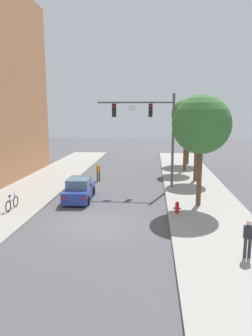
# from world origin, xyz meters

# --- Properties ---
(ground_plane) EXTENTS (120.00, 120.00, 0.00)m
(ground_plane) POSITION_xyz_m (0.00, 0.00, 0.00)
(ground_plane) COLOR #4C4C51
(sidewalk_right) EXTENTS (5.00, 60.00, 0.15)m
(sidewalk_right) POSITION_xyz_m (6.50, 0.00, 0.07)
(sidewalk_right) COLOR #99968E
(sidewalk_right) RESTS_ON ground
(traffic_signal_mast) EXTENTS (6.18, 0.38, 7.50)m
(traffic_signal_mast) POSITION_xyz_m (2.88, 8.64, 5.32)
(traffic_signal_mast) COLOR #514C47
(traffic_signal_mast) RESTS_ON sidewalk_right
(car_lead_blue) EXTENTS (2.01, 4.32, 1.60)m
(car_lead_blue) POSITION_xyz_m (-2.18, 4.66, 0.72)
(car_lead_blue) COLOR navy
(car_lead_blue) RESTS_ON ground
(pedestrian_crossing_road) EXTENTS (0.36, 0.22, 1.64)m
(pedestrian_crossing_road) POSITION_xyz_m (-1.89, 10.81, 0.91)
(pedestrian_crossing_road) COLOR brown
(pedestrian_crossing_road) RESTS_ON ground
(pedestrian_sidewalk_right_walker) EXTENTS (0.36, 0.22, 1.64)m
(pedestrian_sidewalk_right_walker) POSITION_xyz_m (7.03, -3.81, 1.06)
(pedestrian_sidewalk_right_walker) COLOR #333338
(pedestrian_sidewalk_right_walker) RESTS_ON sidewalk_right
(bicycle_leaning) EXTENTS (0.12, 1.77, 0.98)m
(bicycle_leaning) POSITION_xyz_m (-5.75, 1.62, 0.54)
(bicycle_leaning) COLOR black
(bicycle_leaning) RESTS_ON sidewalk_left
(fire_hydrant) EXTENTS (0.48, 0.24, 0.72)m
(fire_hydrant) POSITION_xyz_m (4.54, 1.81, 0.51)
(fire_hydrant) COLOR red
(fire_hydrant) RESTS_ON sidewalk_right
(street_tree_nearest) EXTENTS (3.73, 3.73, 7.13)m
(street_tree_nearest) POSITION_xyz_m (6.04, 3.60, 5.39)
(street_tree_nearest) COLOR brown
(street_tree_nearest) RESTS_ON sidewalk_right
(street_tree_second) EXTENTS (3.19, 3.19, 6.62)m
(street_tree_second) POSITION_xyz_m (6.81, 11.15, 5.13)
(street_tree_second) COLOR brown
(street_tree_second) RESTS_ON sidewalk_right
(street_tree_third) EXTENTS (3.00, 3.00, 7.37)m
(street_tree_third) POSITION_xyz_m (6.33, 15.98, 5.96)
(street_tree_third) COLOR brown
(street_tree_third) RESTS_ON sidewalk_right
(street_tree_farthest) EXTENTS (3.86, 3.86, 6.93)m
(street_tree_farthest) POSITION_xyz_m (7.08, 20.25, 5.14)
(street_tree_farthest) COLOR brown
(street_tree_farthest) RESTS_ON sidewalk_right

